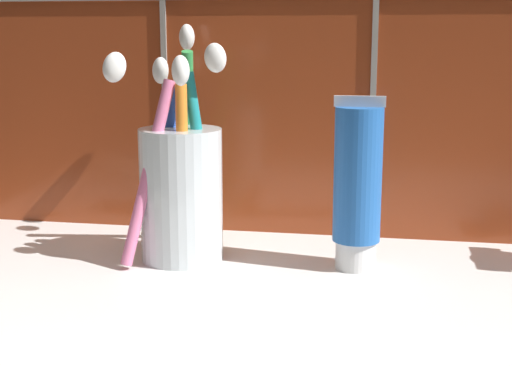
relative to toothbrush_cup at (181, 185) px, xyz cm
name	(u,v)px	position (x,y,z in cm)	size (l,w,h in cm)	color
sink_counter	(334,316)	(12.68, -7.43, -6.94)	(73.15, 33.22, 2.00)	white
toothbrush_cup	(181,185)	(0.00, 0.00, 0.00)	(8.94, 12.37, 18.56)	silver
toothpaste_tube	(357,185)	(13.70, -0.09, 0.52)	(3.76, 3.58, 13.11)	white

